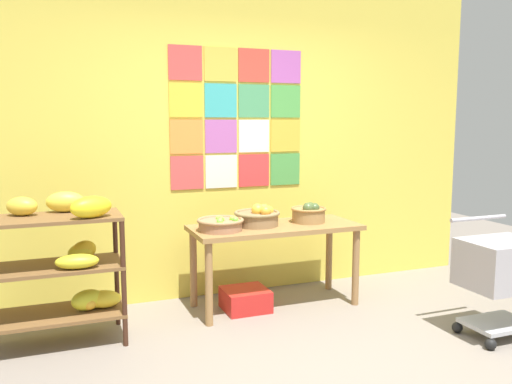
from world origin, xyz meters
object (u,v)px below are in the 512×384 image
Objects in this scene: fruit_basket_centre at (221,224)px; produce_crate_under_table at (245,299)px; banana_shelf_unit at (67,259)px; display_table at (275,237)px; shopping_cart at (501,268)px; fruit_basket_left at (309,213)px; fruit_basket_right at (258,217)px.

fruit_basket_centre reaches higher than produce_crate_under_table.
banana_shelf_unit reaches higher than display_table.
produce_crate_under_table is (1.39, 0.16, -0.52)m from banana_shelf_unit.
produce_crate_under_table is at bearing 151.52° from shopping_cart.
fruit_basket_left is at bearing 5.18° from banana_shelf_unit.
produce_crate_under_table is at bearing -177.70° from fruit_basket_left.
shopping_cart is at bearing -33.47° from fruit_basket_centre.
display_table is 0.58m from produce_crate_under_table.
shopping_cart is (1.75, -1.16, -0.24)m from fruit_basket_centre.
produce_crate_under_table is at bearing 6.40° from banana_shelf_unit.
produce_crate_under_table is (-0.13, -0.05, -0.69)m from fruit_basket_right.
fruit_basket_left reaches higher than fruit_basket_centre.
fruit_basket_right is 0.70m from produce_crate_under_table.
produce_crate_under_table is at bearing -177.99° from display_table.
shopping_cart is at bearing -43.66° from display_table.
fruit_basket_right reaches higher than produce_crate_under_table.
produce_crate_under_table is at bearing 8.65° from fruit_basket_centre.
fruit_basket_left is (0.46, -0.02, 0.00)m from fruit_basket_right.
display_table is (1.66, 0.17, -0.00)m from banana_shelf_unit.
fruit_basket_left reaches higher than shopping_cart.
fruit_basket_right reaches higher than display_table.
banana_shelf_unit is 1.55m from fruit_basket_right.
produce_crate_under_table is (-0.60, -0.02, -0.69)m from fruit_basket_left.
banana_shelf_unit is at bearing -173.60° from produce_crate_under_table.
display_table is 3.90× the size of produce_crate_under_table.
fruit_basket_left is at bearing 2.30° from produce_crate_under_table.
fruit_basket_centre is at bearing -167.23° from fruit_basket_right.
fruit_basket_right is 1.89m from shopping_cart.
banana_shelf_unit reaches higher than fruit_basket_left.
banana_shelf_unit is at bearing 169.90° from shopping_cart.
fruit_basket_right reaches higher than shopping_cart.
banana_shelf_unit is at bearing -174.82° from fruit_basket_left.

